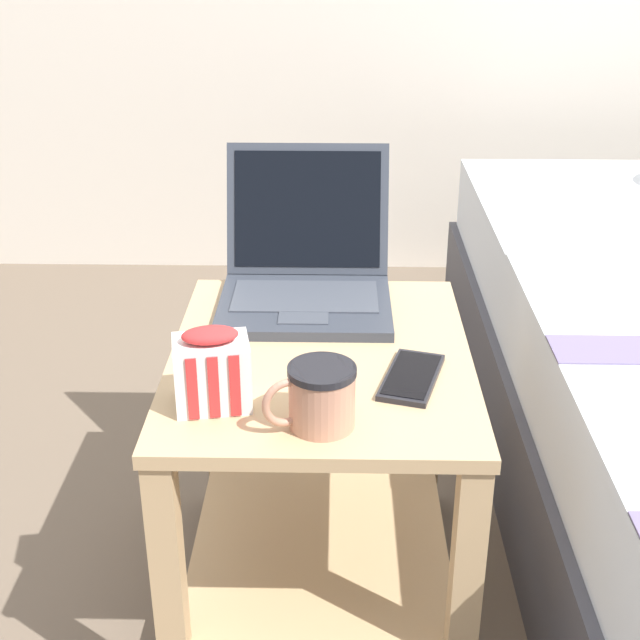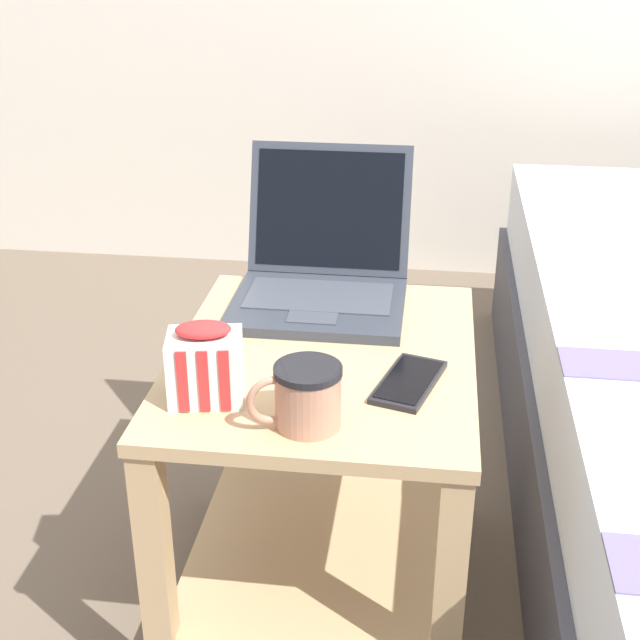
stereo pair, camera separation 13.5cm
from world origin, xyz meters
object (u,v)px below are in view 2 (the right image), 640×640
(mug_front_left, at_px, (306,393))
(snack_bag, at_px, (205,364))
(cell_phone, at_px, (409,382))
(laptop, at_px, (322,273))

(mug_front_left, bearing_deg, snack_bag, 160.41)
(snack_bag, relative_size, cell_phone, 0.70)
(laptop, height_order, snack_bag, laptop)
(laptop, bearing_deg, snack_bag, -107.54)
(laptop, relative_size, cell_phone, 1.95)
(mug_front_left, relative_size, cell_phone, 0.75)
(mug_front_left, bearing_deg, cell_phone, 44.04)
(mug_front_left, distance_m, cell_phone, 0.20)
(snack_bag, height_order, cell_phone, snack_bag)
(laptop, distance_m, snack_bag, 0.40)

